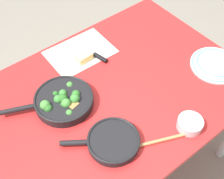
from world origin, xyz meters
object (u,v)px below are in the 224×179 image
at_px(grater_knife, 93,54).
at_px(cheese_block, 84,57).
at_px(skillet_broccoli, 63,101).
at_px(skillet_eggs, 113,141).
at_px(dinner_plate_stack, 216,64).
at_px(wooden_spoon, 143,145).
at_px(prep_bowl_steel, 190,124).

xyz_separation_m(grater_knife, cheese_block, (0.06, 0.00, 0.01)).
height_order(skillet_broccoli, cheese_block, skillet_broccoli).
distance_m(skillet_broccoli, grater_knife, 0.36).
bearing_deg(skillet_eggs, dinner_plate_stack, -142.29).
xyz_separation_m(skillet_broccoli, skillet_eggs, (-0.05, 0.31, -0.01)).
bearing_deg(skillet_broccoli, cheese_block, -120.26).
xyz_separation_m(wooden_spoon, grater_knife, (-0.16, -0.58, 0.00)).
bearing_deg(wooden_spoon, grater_knife, -82.28).
bearing_deg(cheese_block, skillet_eggs, 68.19).
bearing_deg(skillet_broccoli, wooden_spoon, 133.47).
xyz_separation_m(skillet_eggs, cheese_block, (-0.20, -0.49, -0.00)).
distance_m(wooden_spoon, grater_knife, 0.60).
bearing_deg(dinner_plate_stack, skillet_eggs, 2.34).
height_order(skillet_broccoli, wooden_spoon, skillet_broccoli).
bearing_deg(skillet_eggs, grater_knife, -81.91).
height_order(skillet_broccoli, grater_knife, skillet_broccoli).
relative_size(wooden_spoon, cheese_block, 4.22).
bearing_deg(grater_knife, skillet_eggs, 140.19).
xyz_separation_m(skillet_eggs, dinner_plate_stack, (-0.71, -0.03, -0.01)).
height_order(skillet_eggs, grater_knife, skillet_eggs).
relative_size(wooden_spoon, prep_bowl_steel, 3.26).
height_order(wooden_spoon, dinner_plate_stack, dinner_plate_stack).
bearing_deg(grater_knife, dinner_plate_stack, -148.23).
distance_m(cheese_block, dinner_plate_stack, 0.69).
xyz_separation_m(skillet_broccoli, prep_bowl_steel, (-0.37, 0.45, -0.01)).
height_order(skillet_eggs, prep_bowl_steel, prep_bowl_steel).
relative_size(grater_knife, prep_bowl_steel, 2.43).
bearing_deg(skillet_broccoli, dinner_plate_stack, -177.01).
height_order(grater_knife, prep_bowl_steel, prep_bowl_steel).
relative_size(cheese_block, prep_bowl_steel, 0.77).
relative_size(skillet_eggs, cheese_block, 3.48).
distance_m(skillet_eggs, grater_knife, 0.55).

